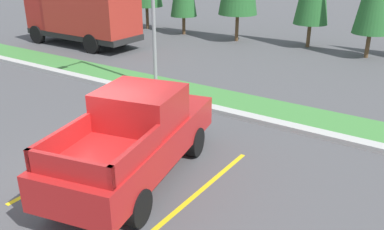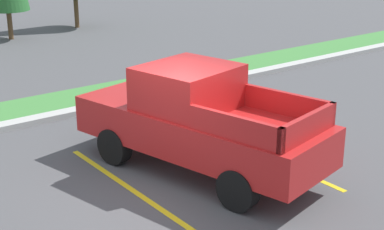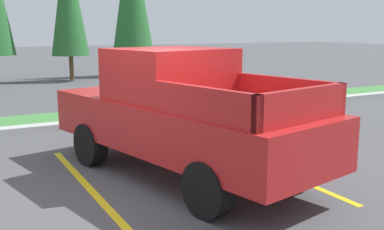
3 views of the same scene
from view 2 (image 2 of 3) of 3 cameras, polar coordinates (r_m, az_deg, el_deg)
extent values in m
plane|color=#4C4C4F|center=(10.92, -2.23, -7.29)|extent=(120.00, 120.00, 0.00)
cube|color=yellow|center=(10.89, -5.75, -7.42)|extent=(0.12, 4.80, 0.01)
cube|color=yellow|center=(12.63, 6.31, -3.62)|extent=(0.12, 4.80, 0.01)
cube|color=#B2B2AD|center=(14.96, -13.33, -0.09)|extent=(56.00, 0.40, 0.15)
cube|color=#42843D|center=(15.95, -14.97, 0.78)|extent=(56.00, 1.80, 0.06)
cylinder|color=black|center=(11.97, -7.61, -3.03)|extent=(0.44, 0.80, 0.76)
cylinder|color=black|center=(13.08, -2.13, -0.92)|extent=(0.44, 0.80, 0.76)
cylinder|color=black|center=(10.07, 4.54, -7.31)|extent=(0.44, 0.80, 0.76)
cylinder|color=black|center=(11.38, 9.56, -4.33)|extent=(0.44, 0.80, 0.76)
cube|color=red|center=(11.36, 0.76, -1.38)|extent=(2.99, 5.49, 0.76)
cube|color=red|center=(11.29, -0.40, 2.77)|extent=(2.07, 1.95, 0.84)
cube|color=#2D3842|center=(11.80, -3.43, 3.72)|extent=(1.59, 0.41, 0.63)
cube|color=red|center=(9.69, 4.22, -1.30)|extent=(0.51, 1.88, 0.44)
cube|color=red|center=(11.04, 9.43, 1.05)|extent=(0.51, 1.88, 0.44)
cube|color=red|center=(9.92, 11.33, -1.14)|extent=(1.78, 0.49, 0.44)
cube|color=silver|center=(13.11, -7.89, 0.14)|extent=(1.80, 0.55, 0.28)
cylinder|color=brown|center=(25.26, -17.44, 8.45)|extent=(0.20, 0.20, 1.19)
cylinder|color=brown|center=(27.27, -11.29, 9.88)|extent=(0.20, 0.20, 1.40)
camera|label=1|loc=(12.48, 44.56, 14.56)|focal=38.18mm
camera|label=3|loc=(4.43, 20.17, -15.31)|focal=42.90mm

